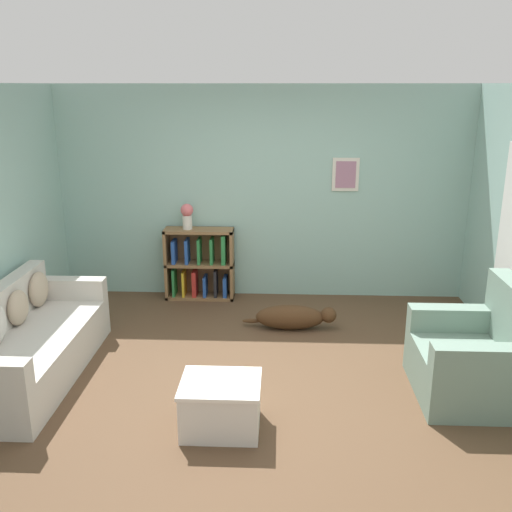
{
  "coord_description": "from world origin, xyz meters",
  "views": [
    {
      "loc": [
        0.23,
        -4.69,
        2.58
      ],
      "look_at": [
        0.0,
        0.4,
        1.05
      ],
      "focal_mm": 40.0,
      "sensor_mm": 36.0,
      "label": 1
    }
  ],
  "objects_px": {
    "dog": "(293,317)",
    "couch": "(26,345)",
    "bookshelf": "(200,265)",
    "coffee_table": "(221,404)",
    "recliner_chair": "(477,358)",
    "vase": "(187,215)"
  },
  "relations": [
    {
      "from": "bookshelf",
      "to": "vase",
      "type": "xyz_separation_m",
      "value": [
        -0.14,
        -0.02,
        0.64
      ]
    },
    {
      "from": "bookshelf",
      "to": "recliner_chair",
      "type": "bearing_deg",
      "value": -39.98
    },
    {
      "from": "recliner_chair",
      "to": "dog",
      "type": "bearing_deg",
      "value": 139.55
    },
    {
      "from": "couch",
      "to": "recliner_chair",
      "type": "distance_m",
      "value": 4.01
    },
    {
      "from": "couch",
      "to": "dog",
      "type": "relative_size",
      "value": 1.96
    },
    {
      "from": "couch",
      "to": "bookshelf",
      "type": "xyz_separation_m",
      "value": [
        1.31,
        2.11,
        0.12
      ]
    },
    {
      "from": "bookshelf",
      "to": "coffee_table",
      "type": "distance_m",
      "value": 2.93
    },
    {
      "from": "dog",
      "to": "couch",
      "type": "bearing_deg",
      "value": -154.61
    },
    {
      "from": "recliner_chair",
      "to": "bookshelf",
      "type": "bearing_deg",
      "value": 140.02
    },
    {
      "from": "recliner_chair",
      "to": "coffee_table",
      "type": "relative_size",
      "value": 1.62
    },
    {
      "from": "dog",
      "to": "coffee_table",
      "type": "bearing_deg",
      "value": -107.21
    },
    {
      "from": "couch",
      "to": "vase",
      "type": "relative_size",
      "value": 6.48
    },
    {
      "from": "coffee_table",
      "to": "vase",
      "type": "distance_m",
      "value": 3.05
    },
    {
      "from": "bookshelf",
      "to": "dog",
      "type": "xyz_separation_m",
      "value": [
        1.15,
        -0.94,
        -0.29
      ]
    },
    {
      "from": "bookshelf",
      "to": "dog",
      "type": "bearing_deg",
      "value": -39.33
    },
    {
      "from": "dog",
      "to": "bookshelf",
      "type": "bearing_deg",
      "value": 140.67
    },
    {
      "from": "bookshelf",
      "to": "dog",
      "type": "distance_m",
      "value": 1.51
    },
    {
      "from": "bookshelf",
      "to": "dog",
      "type": "height_order",
      "value": "bookshelf"
    },
    {
      "from": "couch",
      "to": "recliner_chair",
      "type": "height_order",
      "value": "recliner_chair"
    },
    {
      "from": "recliner_chair",
      "to": "vase",
      "type": "xyz_separation_m",
      "value": [
        -2.83,
        2.24,
        0.72
      ]
    },
    {
      "from": "coffee_table",
      "to": "bookshelf",
      "type": "bearing_deg",
      "value": 100.9
    },
    {
      "from": "coffee_table",
      "to": "recliner_chair",
      "type": "bearing_deg",
      "value": 15.94
    }
  ]
}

